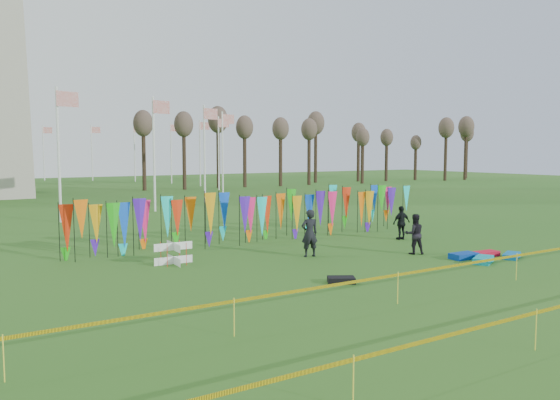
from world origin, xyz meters
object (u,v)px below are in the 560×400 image
person_left (309,233)px  kite_bag_black (341,280)px  kite_bag_red (486,254)px  box_kite (173,253)px  kite_bag_blue (464,256)px  person_mid (414,234)px  person_right (401,223)px  kite_bag_teal (512,256)px  kite_bag_turquoise (483,260)px

person_left → kite_bag_black: bearing=80.9°
person_left → kite_bag_red: 7.15m
kite_bag_red → kite_bag_black: 7.74m
box_kite → kite_bag_blue: 11.26m
person_mid → kite_bag_black: bearing=49.2°
person_mid → kite_bag_blue: size_ratio=1.49×
person_mid → kite_bag_black: 6.17m
box_kite → person_right: person_right is taller
person_right → kite_bag_black: size_ratio=1.88×
kite_bag_red → kite_bag_teal: kite_bag_red is taller
kite_bag_black → kite_bag_teal: size_ratio=0.81×
kite_bag_black → person_right: bearing=34.3°
box_kite → person_mid: 9.75m
kite_bag_blue → kite_bag_teal: (1.72, -0.92, -0.01)m
person_left → person_right: person_left is taller
person_mid → kite_bag_teal: 3.82m
person_left → person_right: bearing=-156.6°
kite_bag_turquoise → kite_bag_red: bearing=34.3°
person_left → person_mid: (4.00, -1.81, -0.12)m
person_mid → person_right: person_mid is taller
person_left → kite_bag_red: (6.07, -3.70, -0.85)m
person_right → kite_bag_black: (-7.85, -5.35, -0.71)m
person_mid → kite_bag_red: bearing=164.1°
box_kite → person_mid: bearing=-19.4°
person_left → kite_bag_turquoise: person_left is taller
kite_bag_blue → person_left: bearing=144.0°
kite_bag_red → box_kite: bearing=155.5°
person_right → kite_bag_teal: 5.73m
kite_bag_red → kite_bag_teal: (0.56, -0.79, -0.00)m
person_left → kite_bag_teal: person_left is taller
box_kite → kite_bag_blue: box_kite is taller
person_mid → kite_bag_black: size_ratio=1.93×
kite_bag_red → kite_bag_teal: size_ratio=1.06×
box_kite → kite_bag_turquoise: size_ratio=0.73×
kite_bag_turquoise → person_mid: bearing=108.7°
kite_bag_turquoise → kite_bag_black: (-6.56, 0.33, -0.02)m
person_left → person_mid: 4.39m
kite_bag_red → kite_bag_turquoise: bearing=-145.7°
person_right → box_kite: bearing=4.4°
person_mid → person_right: size_ratio=1.02×
kite_bag_black → kite_bag_turquoise: bearing=-2.8°
kite_bag_turquoise → kite_bag_blue: kite_bag_blue is taller
person_left → kite_bag_blue: person_left is taller
kite_bag_blue → kite_bag_red: kite_bag_blue is taller
box_kite → kite_bag_red: 12.37m
kite_bag_blue → kite_bag_black: kite_bag_blue is taller
box_kite → kite_bag_blue: (10.09, -4.99, -0.30)m
box_kite → kite_bag_teal: 13.22m
kite_bag_turquoise → kite_bag_black: 6.57m
person_right → kite_bag_black: person_right is taller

